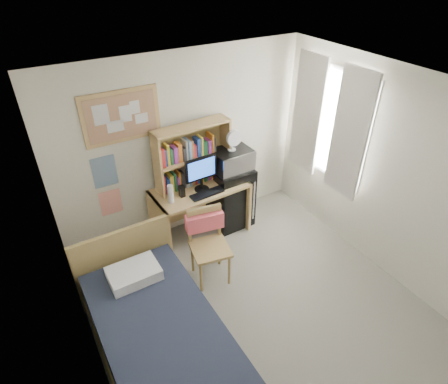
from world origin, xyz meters
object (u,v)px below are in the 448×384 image
bed (165,348)px  monitor (201,174)px  speaker_right (220,178)px  desk_chair (210,248)px  desk_fan (232,141)px  bulletin_board (121,116)px  mini_fridge (230,196)px  microwave (232,160)px  desk (201,212)px  speaker_left (182,191)px

bed → monitor: size_ratio=4.53×
bed → speaker_right: speaker_right is taller
desk_chair → bed: (-0.98, -0.85, -0.20)m
desk_chair → desk_fan: size_ratio=3.54×
monitor → speaker_right: 0.34m
desk_chair → bulletin_board: bearing=124.6°
desk_chair → mini_fridge: size_ratio=1.06×
desk_chair → speaker_right: 1.07m
microwave → bed: bearing=-138.0°
desk → mini_fridge: (0.53, 0.05, 0.06)m
desk → microwave: size_ratio=2.51×
desk_chair → speaker_right: bearing=62.9°
bed → speaker_left: (0.98, 1.61, 0.61)m
desk_chair → speaker_right: size_ratio=6.27×
bed → monitor: monitor is taller
monitor → speaker_left: (-0.30, -0.01, -0.16)m
bulletin_board → speaker_left: 1.21m
bulletin_board → speaker_left: (0.53, -0.41, -1.01)m
desk → monitor: bearing=-90.0°
desk_fan → speaker_right: bearing=-162.6°
desk_chair → speaker_left: desk_chair is taller
mini_fridge → desk_fan: desk_fan is taller
speaker_right → microwave: (0.23, 0.08, 0.19)m
bed → microwave: (1.80, 1.71, 0.80)m
speaker_right → desk_chair: bearing=-130.0°
bed → speaker_right: size_ratio=13.87×
bed → mini_fridge: bearing=43.3°
speaker_right → desk_fan: (0.23, 0.08, 0.49)m
bulletin_board → speaker_left: size_ratio=5.71×
desk → bed: 2.11m
mini_fridge → bed: size_ratio=0.43×
speaker_left → bulletin_board: bearing=139.4°
desk → mini_fridge: 0.54m
desk → desk_fan: (0.53, 0.03, 0.98)m
desk → speaker_left: size_ratio=8.07×
bulletin_board → bed: 2.62m
desk_chair → microwave: (0.83, 0.86, 0.60)m
microwave → desk_fan: size_ratio=1.87×
speaker_right → mini_fridge: bearing=20.6°
desk_chair → speaker_right: (0.60, 0.78, 0.41)m
monitor → desk_fan: bearing=7.2°
bulletin_board → desk: bearing=-22.1°
monitor → speaker_right: (0.30, 0.01, -0.16)m
desk → speaker_left: bearing=-168.7°
desk_chair → microwave: bearing=56.4°
bulletin_board → bed: bearing=-102.5°
monitor → desk_fan: (0.53, 0.09, 0.32)m
speaker_left → desk_fan: 0.96m
bed → desk_fan: bearing=43.0°
desk → bed: size_ratio=0.60×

